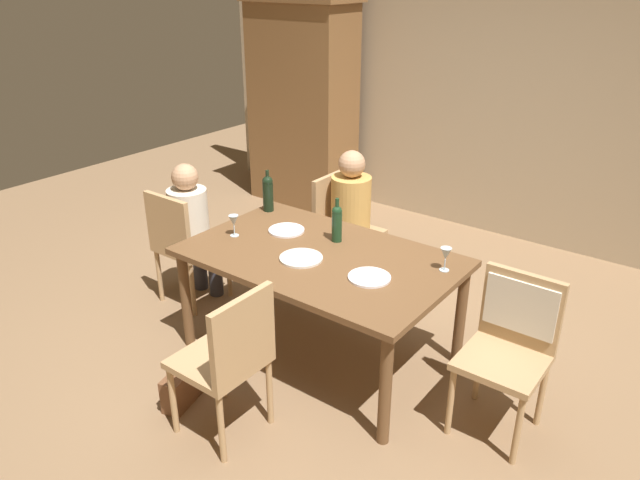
# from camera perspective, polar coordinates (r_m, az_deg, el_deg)

# --- Properties ---
(ground_plane) EXTENTS (10.00, 10.00, 0.00)m
(ground_plane) POSITION_cam_1_polar(r_m,az_deg,el_deg) (4.19, 0.00, -10.60)
(ground_plane) COLOR #846647
(rear_room_partition) EXTENTS (6.40, 0.12, 2.70)m
(rear_room_partition) POSITION_cam_1_polar(r_m,az_deg,el_deg) (5.95, 16.54, 13.26)
(rear_room_partition) COLOR tan
(rear_room_partition) RESTS_ON ground_plane
(armoire_cabinet) EXTENTS (1.18, 0.62, 2.18)m
(armoire_cabinet) POSITION_cam_1_polar(r_m,az_deg,el_deg) (6.57, -1.68, 12.97)
(armoire_cabinet) COLOR brown
(armoire_cabinet) RESTS_ON ground_plane
(dining_table) EXTENTS (1.72, 1.08, 0.75)m
(dining_table) POSITION_cam_1_polar(r_m,az_deg,el_deg) (3.85, 0.00, -2.43)
(dining_table) COLOR brown
(dining_table) RESTS_ON ground_plane
(chair_far_left) EXTENTS (0.44, 0.44, 0.92)m
(chair_far_left) POSITION_cam_1_polar(r_m,az_deg,el_deg) (4.83, 2.06, 1.62)
(chair_far_left) COLOR tan
(chair_far_left) RESTS_ON ground_plane
(chair_left_end) EXTENTS (0.44, 0.44, 0.92)m
(chair_left_end) POSITION_cam_1_polar(r_m,az_deg,el_deg) (4.64, -13.00, -0.06)
(chair_left_end) COLOR tan
(chair_left_end) RESTS_ON ground_plane
(chair_right_end) EXTENTS (0.44, 0.46, 0.92)m
(chair_right_end) POSITION_cam_1_polar(r_m,az_deg,el_deg) (3.49, 17.96, -8.23)
(chair_right_end) COLOR tan
(chair_right_end) RESTS_ON ground_plane
(chair_near) EXTENTS (0.44, 0.44, 0.92)m
(chair_near) POSITION_cam_1_polar(r_m,az_deg,el_deg) (3.28, -8.62, -10.75)
(chair_near) COLOR tan
(chair_near) RESTS_ON ground_plane
(person_woman_host) EXTENTS (0.36, 0.31, 1.15)m
(person_woman_host) POSITION_cam_1_polar(r_m,az_deg,el_deg) (4.72, 3.21, 2.74)
(person_woman_host) COLOR #33333D
(person_woman_host) RESTS_ON ground_plane
(person_man_bearded) EXTENTS (0.30, 0.34, 1.11)m
(person_man_bearded) POSITION_cam_1_polar(r_m,az_deg,el_deg) (4.66, -12.09, 1.66)
(person_man_bearded) COLOR #33333D
(person_man_bearded) RESTS_ON ground_plane
(wine_bottle_tall_green) EXTENTS (0.08, 0.08, 0.32)m
(wine_bottle_tall_green) POSITION_cam_1_polar(r_m,az_deg,el_deg) (4.47, -4.98, 4.54)
(wine_bottle_tall_green) COLOR black
(wine_bottle_tall_green) RESTS_ON dining_table
(wine_bottle_dark_red) EXTENTS (0.07, 0.07, 0.30)m
(wine_bottle_dark_red) POSITION_cam_1_polar(r_m,az_deg,el_deg) (3.95, 1.62, 1.70)
(wine_bottle_dark_red) COLOR #19381E
(wine_bottle_dark_red) RESTS_ON dining_table
(wine_glass_near_left) EXTENTS (0.07, 0.07, 0.15)m
(wine_glass_near_left) POSITION_cam_1_polar(r_m,az_deg,el_deg) (3.64, 11.87, -1.36)
(wine_glass_near_left) COLOR silver
(wine_glass_near_left) RESTS_ON dining_table
(wine_glass_centre) EXTENTS (0.07, 0.07, 0.15)m
(wine_glass_centre) POSITION_cam_1_polar(r_m,az_deg,el_deg) (4.07, -8.21, 1.77)
(wine_glass_centre) COLOR silver
(wine_glass_centre) RESTS_ON dining_table
(dinner_plate_host) EXTENTS (0.25, 0.25, 0.01)m
(dinner_plate_host) POSITION_cam_1_polar(r_m,az_deg,el_deg) (4.15, -3.21, 0.94)
(dinner_plate_host) COLOR white
(dinner_plate_host) RESTS_ON dining_table
(dinner_plate_guest_left) EXTENTS (0.25, 0.25, 0.01)m
(dinner_plate_guest_left) POSITION_cam_1_polar(r_m,az_deg,el_deg) (3.53, 4.72, -3.56)
(dinner_plate_guest_left) COLOR white
(dinner_plate_guest_left) RESTS_ON dining_table
(dinner_plate_guest_right) EXTENTS (0.27, 0.27, 0.01)m
(dinner_plate_guest_right) POSITION_cam_1_polar(r_m,az_deg,el_deg) (3.75, -1.81, -1.73)
(dinner_plate_guest_right) COLOR silver
(dinner_plate_guest_right) RESTS_ON dining_table
(handbag) EXTENTS (0.19, 0.30, 0.22)m
(handbag) POSITION_cam_1_polar(r_m,az_deg,el_deg) (3.80, -13.01, -13.51)
(handbag) COLOR brown
(handbag) RESTS_ON ground_plane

